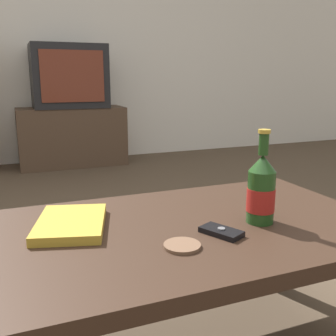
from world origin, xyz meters
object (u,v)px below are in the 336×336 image
at_px(television, 69,76).
at_px(beer_bottle, 261,190).
at_px(tv_stand, 72,137).
at_px(cell_phone, 221,232).
at_px(table_book, 71,223).

height_order(television, beer_bottle, television).
bearing_deg(beer_bottle, television, 91.82).
xyz_separation_m(tv_stand, cell_phone, (-0.05, -2.84, 0.15)).
relative_size(television, beer_bottle, 2.52).
distance_m(beer_bottle, cell_phone, 0.17).
xyz_separation_m(television, table_book, (-0.40, -2.65, -0.38)).
bearing_deg(table_book, cell_phone, -12.74).
relative_size(beer_bottle, table_book, 0.91).
bearing_deg(cell_phone, table_book, 125.34).
relative_size(tv_stand, cell_phone, 7.92).
distance_m(television, cell_phone, 2.86).
bearing_deg(tv_stand, cell_phone, -91.04).
relative_size(television, table_book, 2.30).
relative_size(tv_stand, beer_bottle, 3.71).
xyz_separation_m(tv_stand, table_book, (-0.40, -2.65, 0.16)).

